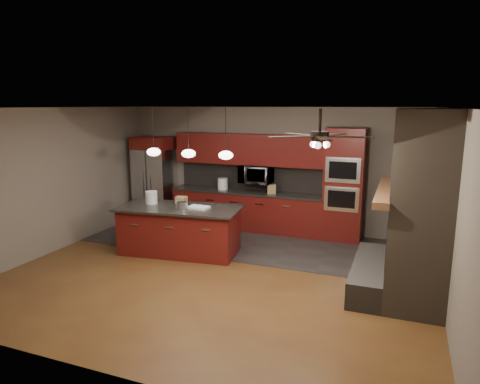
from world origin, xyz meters
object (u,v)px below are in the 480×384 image
at_px(paint_tray, 199,207).
at_px(counter_bucket, 223,184).
at_px(microwave, 256,174).
at_px(counter_box, 272,189).
at_px(oven_tower, 344,185).
at_px(white_bucket, 151,198).
at_px(kitchen_island, 179,230).
at_px(cardboard_box, 181,200).
at_px(refrigerator, 155,179).
at_px(paint_can, 182,206).

distance_m(paint_tray, counter_bucket, 1.99).
relative_size(microwave, counter_box, 3.64).
bearing_deg(oven_tower, counter_bucket, 179.85).
bearing_deg(white_bucket, oven_tower, 29.15).
height_order(kitchen_island, counter_box, counter_box).
bearing_deg(cardboard_box, kitchen_island, -71.96).
bearing_deg(refrigerator, paint_tray, -41.23).
bearing_deg(white_bucket, refrigerator, 120.47).
bearing_deg(paint_tray, white_bucket, -178.43).
bearing_deg(counter_box, kitchen_island, -141.62).
height_order(paint_can, cardboard_box, paint_can).
distance_m(kitchen_island, paint_tray, 0.62).
bearing_deg(white_bucket, microwave, 53.01).
bearing_deg(white_bucket, counter_bucket, 70.29).
bearing_deg(paint_tray, oven_tower, 41.07).
xyz_separation_m(microwave, white_bucket, (-1.51, -2.00, -0.25)).
relative_size(kitchen_island, white_bucket, 9.90).
bearing_deg(kitchen_island, paint_can, -47.99).
relative_size(kitchen_island, counter_box, 12.34).
distance_m(white_bucket, counter_bucket, 2.07).
relative_size(oven_tower, kitchen_island, 0.96).
bearing_deg(oven_tower, cardboard_box, -150.44).
relative_size(paint_can, cardboard_box, 0.99).
xyz_separation_m(kitchen_island, paint_tray, (0.40, 0.04, 0.47)).
bearing_deg(oven_tower, counter_box, -178.45).
height_order(refrigerator, paint_can, refrigerator).
height_order(microwave, paint_can, microwave).
relative_size(oven_tower, microwave, 3.25).
relative_size(oven_tower, refrigerator, 1.14).
relative_size(kitchen_island, cardboard_box, 11.86).
height_order(paint_can, counter_bucket, counter_bucket).
distance_m(oven_tower, kitchen_island, 3.54).
xyz_separation_m(cardboard_box, counter_box, (1.38, 1.63, 0.01)).
bearing_deg(microwave, paint_tray, -102.83).
relative_size(refrigerator, kitchen_island, 0.84).
height_order(white_bucket, cardboard_box, white_bucket).
xyz_separation_m(white_bucket, cardboard_box, (0.53, 0.26, -0.06)).
bearing_deg(paint_tray, microwave, 79.47).
bearing_deg(white_bucket, counter_box, 44.84).
bearing_deg(counter_box, cardboard_box, -149.01).
distance_m(refrigerator, paint_can, 2.79).
relative_size(microwave, white_bucket, 2.92).
relative_size(paint_tray, cardboard_box, 1.83).
bearing_deg(paint_can, kitchen_island, 138.72).
xyz_separation_m(kitchen_island, white_bucket, (-0.64, 0.06, 0.58)).
height_order(oven_tower, paint_can, oven_tower).
bearing_deg(microwave, refrigerator, -177.11).
bearing_deg(microwave, counter_bucket, -176.46).
height_order(microwave, counter_box, microwave).
bearing_deg(counter_box, paint_tray, -133.01).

